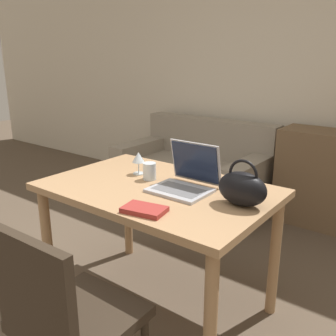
{
  "coord_description": "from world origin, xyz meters",
  "views": [
    {
      "loc": [
        1.28,
        -0.69,
        1.46
      ],
      "look_at": [
        0.12,
        0.83,
        0.88
      ],
      "focal_mm": 40.0,
      "sensor_mm": 36.0,
      "label": 1
    }
  ],
  "objects_px": {
    "couch": "(195,174)",
    "wine_glass": "(138,158)",
    "chair": "(65,315)",
    "laptop": "(187,177)",
    "handbag": "(242,188)",
    "drinking_glass": "(150,171)"
  },
  "relations": [
    {
      "from": "laptop",
      "to": "wine_glass",
      "type": "distance_m",
      "value": 0.39
    },
    {
      "from": "drinking_glass",
      "to": "handbag",
      "type": "relative_size",
      "value": 0.4
    },
    {
      "from": "chair",
      "to": "couch",
      "type": "xyz_separation_m",
      "value": [
        -0.94,
        2.34,
        -0.2
      ]
    },
    {
      "from": "couch",
      "to": "wine_glass",
      "type": "height_order",
      "value": "wine_glass"
    },
    {
      "from": "drinking_glass",
      "to": "couch",
      "type": "bearing_deg",
      "value": 113.87
    },
    {
      "from": "handbag",
      "to": "laptop",
      "type": "bearing_deg",
      "value": 174.04
    },
    {
      "from": "chair",
      "to": "laptop",
      "type": "xyz_separation_m",
      "value": [
        -0.02,
        0.85,
        0.34
      ]
    },
    {
      "from": "drinking_glass",
      "to": "laptop",
      "type": "bearing_deg",
      "value": 0.62
    },
    {
      "from": "chair",
      "to": "couch",
      "type": "bearing_deg",
      "value": 109.98
    },
    {
      "from": "chair",
      "to": "handbag",
      "type": "bearing_deg",
      "value": 66.16
    },
    {
      "from": "couch",
      "to": "wine_glass",
      "type": "xyz_separation_m",
      "value": [
        0.54,
        -1.46,
        0.58
      ]
    },
    {
      "from": "chair",
      "to": "laptop",
      "type": "height_order",
      "value": "laptop"
    },
    {
      "from": "couch",
      "to": "wine_glass",
      "type": "bearing_deg",
      "value": -69.59
    },
    {
      "from": "drinking_glass",
      "to": "wine_glass",
      "type": "height_order",
      "value": "wine_glass"
    },
    {
      "from": "couch",
      "to": "drinking_glass",
      "type": "bearing_deg",
      "value": -66.13
    },
    {
      "from": "couch",
      "to": "handbag",
      "type": "xyz_separation_m",
      "value": [
        1.27,
        -1.53,
        0.57
      ]
    },
    {
      "from": "couch",
      "to": "wine_glass",
      "type": "distance_m",
      "value": 1.66
    },
    {
      "from": "chair",
      "to": "wine_glass",
      "type": "relative_size",
      "value": 6.32
    },
    {
      "from": "chair",
      "to": "handbag",
      "type": "xyz_separation_m",
      "value": [
        0.33,
        0.82,
        0.36
      ]
    },
    {
      "from": "chair",
      "to": "drinking_glass",
      "type": "bearing_deg",
      "value": 106.27
    },
    {
      "from": "couch",
      "to": "drinking_glass",
      "type": "distance_m",
      "value": 1.72
    },
    {
      "from": "laptop",
      "to": "handbag",
      "type": "height_order",
      "value": "laptop"
    }
  ]
}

